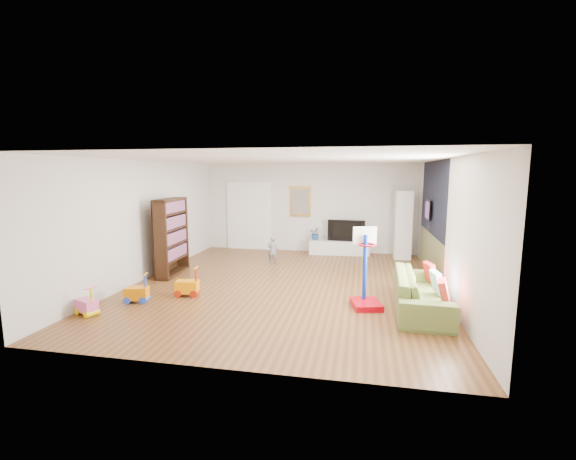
% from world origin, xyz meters
% --- Properties ---
extents(floor, '(6.50, 7.50, 0.00)m').
position_xyz_m(floor, '(0.00, 0.00, 0.00)').
color(floor, brown).
rests_on(floor, ground).
extents(ceiling, '(6.50, 7.50, 0.00)m').
position_xyz_m(ceiling, '(0.00, 0.00, 2.70)').
color(ceiling, white).
rests_on(ceiling, ground).
extents(wall_back, '(6.50, 0.00, 2.70)m').
position_xyz_m(wall_back, '(0.00, 3.75, 1.35)').
color(wall_back, silver).
rests_on(wall_back, ground).
extents(wall_front, '(6.50, 0.00, 2.70)m').
position_xyz_m(wall_front, '(0.00, -3.75, 1.35)').
color(wall_front, silver).
rests_on(wall_front, ground).
extents(wall_left, '(0.00, 7.50, 2.70)m').
position_xyz_m(wall_left, '(-3.25, 0.00, 1.35)').
color(wall_left, silver).
rests_on(wall_left, ground).
extents(wall_right, '(0.00, 7.50, 2.70)m').
position_xyz_m(wall_right, '(3.25, 0.00, 1.35)').
color(wall_right, silver).
rests_on(wall_right, ground).
extents(navy_accent, '(0.01, 3.20, 1.70)m').
position_xyz_m(navy_accent, '(3.23, 1.40, 1.85)').
color(navy_accent, black).
rests_on(navy_accent, wall_right).
extents(olive_wainscot, '(0.01, 3.20, 1.00)m').
position_xyz_m(olive_wainscot, '(3.23, 1.40, 0.50)').
color(olive_wainscot, brown).
rests_on(olive_wainscot, wall_right).
extents(doorway, '(1.45, 0.06, 2.10)m').
position_xyz_m(doorway, '(-1.90, 3.71, 1.05)').
color(doorway, white).
rests_on(doorway, ground).
extents(painting_back, '(0.62, 0.06, 0.92)m').
position_xyz_m(painting_back, '(-0.25, 3.71, 1.55)').
color(painting_back, gold).
rests_on(painting_back, wall_back).
extents(artwork_right, '(0.04, 0.56, 0.46)m').
position_xyz_m(artwork_right, '(3.17, 1.60, 1.55)').
color(artwork_right, '#7F3F8C').
rests_on(artwork_right, wall_right).
extents(media_console, '(1.80, 0.55, 0.42)m').
position_xyz_m(media_console, '(0.98, 3.42, 0.21)').
color(media_console, silver).
rests_on(media_console, ground).
extents(tall_cabinet, '(0.46, 0.46, 1.94)m').
position_xyz_m(tall_cabinet, '(2.78, 3.18, 0.97)').
color(tall_cabinet, white).
rests_on(tall_cabinet, ground).
extents(bookshelf, '(0.40, 1.27, 1.83)m').
position_xyz_m(bookshelf, '(-2.82, 0.34, 0.91)').
color(bookshelf, black).
rests_on(bookshelf, ground).
extents(sofa, '(0.98, 2.29, 0.66)m').
position_xyz_m(sofa, '(2.71, -1.05, 0.33)').
color(sofa, olive).
rests_on(sofa, ground).
extents(basketball_hoop, '(0.64, 0.72, 1.46)m').
position_xyz_m(basketball_hoop, '(1.75, -1.13, 0.73)').
color(basketball_hoop, '#B00010').
rests_on(basketball_hoop, ground).
extents(ride_on_yellow, '(0.47, 0.33, 0.58)m').
position_xyz_m(ride_on_yellow, '(-1.74, -1.14, 0.29)').
color(ride_on_yellow, '#FE9400').
rests_on(ride_on_yellow, ground).
extents(ride_on_orange, '(0.46, 0.34, 0.55)m').
position_xyz_m(ride_on_orange, '(-2.50, -1.68, 0.27)').
color(ride_on_orange, orange).
rests_on(ride_on_orange, ground).
extents(ride_on_pink, '(0.44, 0.36, 0.51)m').
position_xyz_m(ride_on_pink, '(-2.98, -2.43, 0.25)').
color(ride_on_pink, '#EC59A1').
rests_on(ride_on_pink, ground).
extents(child, '(0.31, 0.23, 0.77)m').
position_xyz_m(child, '(-0.68, 1.76, 0.39)').
color(child, slate).
rests_on(child, ground).
extents(tv, '(1.10, 0.22, 0.63)m').
position_xyz_m(tv, '(1.19, 3.48, 0.73)').
color(tv, black).
rests_on(tv, media_console).
extents(vase_plant, '(0.41, 0.38, 0.39)m').
position_xyz_m(vase_plant, '(0.26, 3.45, 0.61)').
color(vase_plant, navy).
rests_on(vase_plant, media_console).
extents(pillow_left, '(0.19, 0.42, 0.41)m').
position_xyz_m(pillow_left, '(2.96, -1.67, 0.52)').
color(pillow_left, red).
rests_on(pillow_left, sofa).
extents(pillow_center, '(0.16, 0.40, 0.39)m').
position_xyz_m(pillow_center, '(2.96, -1.07, 0.52)').
color(pillow_center, white).
rests_on(pillow_center, sofa).
extents(pillow_right, '(0.19, 0.38, 0.37)m').
position_xyz_m(pillow_right, '(2.95, -0.37, 0.52)').
color(pillow_right, red).
rests_on(pillow_right, sofa).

